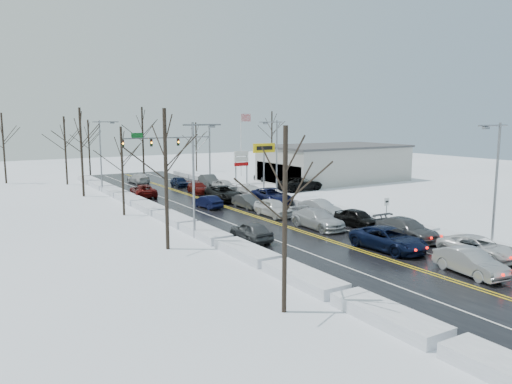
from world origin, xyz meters
TOP-DOWN VIEW (x-y plane):
  - ground at (0.00, 0.00)m, footprint 160.00×160.00m
  - road_surface at (0.00, 2.00)m, footprint 14.00×84.00m
  - snow_bank_left at (-7.60, 2.00)m, footprint 1.88×72.00m
  - snow_bank_right at (7.60, 2.00)m, footprint 1.88×72.00m
  - traffic_signal_mast at (3.45, 27.99)m, footprint 13.28×0.39m
  - tires_plus_sign at (10.50, 15.99)m, footprint 3.20×0.34m
  - used_vehicles_sign at (10.50, 22.00)m, footprint 2.20×0.22m
  - speed_limit_sign at (8.20, -8.00)m, footprint 0.55×0.09m
  - flagpole at (15.17, 30.00)m, footprint 1.87×1.20m
  - dealership_building at (23.98, 18.00)m, footprint 20.40×12.40m
  - streetlight_se at (8.30, -18.00)m, footprint 3.20×0.25m
  - streetlight_ne at (8.30, 10.00)m, footprint 3.20×0.25m
  - streetlight_sw at (-8.30, -4.00)m, footprint 3.20×0.25m
  - streetlight_nw at (-8.30, 24.00)m, footprint 3.20×0.25m
  - tree_left_a at (-11.00, -20.00)m, footprint 3.60×3.60m
  - tree_left_b at (-11.50, -6.00)m, footprint 4.00×4.00m
  - tree_left_c at (-10.50, 8.00)m, footprint 3.40×3.40m
  - tree_left_d at (-11.20, 22.00)m, footprint 4.20×4.20m
  - tree_left_e at (-10.80, 34.00)m, footprint 3.80×3.80m
  - tree_far_a at (-18.00, 40.00)m, footprint 4.00×4.00m
  - tree_far_b at (-6.00, 41.00)m, footprint 3.60×3.60m
  - tree_far_c at (2.00, 39.00)m, footprint 4.40×4.40m
  - tree_far_d at (12.00, 40.50)m, footprint 3.40×3.40m
  - tree_far_e at (28.00, 41.00)m, footprint 4.20×4.20m
  - queued_car_1 at (1.83, -21.02)m, footprint 2.28×4.90m
  - queued_car_2 at (1.81, -14.45)m, footprint 3.01×5.98m
  - queued_car_3 at (1.90, -6.27)m, footprint 2.39×5.65m
  - queued_car_4 at (1.57, 0.07)m, footprint 1.96×4.86m
  - queued_car_5 at (1.62, 5.21)m, footprint 1.50×4.15m
  - queued_car_6 at (1.66, 10.42)m, footprint 3.25×6.26m
  - queued_car_7 at (1.58, 17.23)m, footprint 2.43×4.83m
  - queued_car_8 at (1.77, 23.53)m, footprint 1.84×4.16m
  - queued_car_10 at (5.42, -19.05)m, footprint 2.86×5.46m
  - queued_car_11 at (5.38, -12.90)m, footprint 2.33×5.60m
  - queued_car_12 at (5.22, -7.58)m, footprint 2.10×4.64m
  - queued_car_13 at (5.35, -2.22)m, footprint 2.02×4.82m
  - queued_car_14 at (5.32, 6.24)m, footprint 3.38×6.25m
  - queued_car_15 at (5.07, 9.95)m, footprint 2.42×5.27m
  - queued_car_16 at (5.24, 17.07)m, footprint 2.03×4.39m
  - queued_car_17 at (5.44, 22.11)m, footprint 2.25×4.99m
  - oncoming_car_0 at (-1.90, 7.33)m, footprint 1.86×4.15m
  - oncoming_car_1 at (-5.28, 17.83)m, footprint 3.19×5.70m
  - oncoming_car_2 at (-1.81, 30.11)m, footprint 2.35×5.04m
  - oncoming_car_3 at (-5.12, -6.98)m, footprint 1.93×4.51m
  - parked_car_0 at (13.83, 12.48)m, footprint 6.31×3.13m
  - parked_car_1 at (17.00, 15.39)m, footprint 2.43×4.80m
  - parked_car_2 at (14.89, 23.15)m, footprint 2.14×4.33m

SIDE VIEW (x-z plane):
  - ground at x=0.00m, z-range 0.00..0.00m
  - snow_bank_left at x=-7.60m, z-range -0.32..0.32m
  - snow_bank_right at x=7.60m, z-range -0.32..0.32m
  - queued_car_1 at x=1.83m, z-range -0.78..0.78m
  - queued_car_2 at x=1.81m, z-range -0.81..0.81m
  - queued_car_3 at x=1.90m, z-range -0.81..0.81m
  - queued_car_4 at x=1.57m, z-range -0.83..0.83m
  - queued_car_5 at x=1.62m, z-range -0.68..0.68m
  - queued_car_6 at x=1.66m, z-range -0.84..0.84m
  - queued_car_7 at x=1.58m, z-range -0.67..0.67m
  - queued_car_8 at x=1.77m, z-range -0.70..0.70m
  - queued_car_10 at x=5.42m, z-range -0.73..0.73m
  - queued_car_11 at x=5.38m, z-range -0.81..0.81m
  - queued_car_12 at x=5.22m, z-range -0.77..0.77m
  - queued_car_13 at x=5.35m, z-range -0.77..0.77m
  - queued_car_14 at x=5.32m, z-range -0.83..0.83m
  - queued_car_15 at x=5.07m, z-range -0.75..0.75m
  - queued_car_16 at x=5.24m, z-range -0.73..0.73m
  - queued_car_17 at x=5.44m, z-range -0.79..0.79m
  - oncoming_car_0 at x=-1.90m, z-range -0.66..0.66m
  - oncoming_car_1 at x=-5.28m, z-range -0.75..0.75m
  - oncoming_car_2 at x=-1.81m, z-range -0.71..0.71m
  - oncoming_car_3 at x=-5.12m, z-range -0.76..0.76m
  - parked_car_0 at x=13.83m, z-range -0.86..0.86m
  - parked_car_1 at x=17.00m, z-range -0.67..0.67m
  - parked_car_2 at x=14.89m, z-range -0.71..0.71m
  - road_surface at x=0.00m, z-range 0.00..0.01m
  - speed_limit_sign at x=8.20m, z-range 0.46..2.81m
  - dealership_building at x=23.98m, z-range 0.01..5.31m
  - used_vehicles_sign at x=10.50m, z-range 0.99..5.64m
  - tires_plus_sign at x=10.50m, z-range 1.99..7.99m
  - streetlight_se at x=8.30m, z-range 0.81..9.81m
  - streetlight_ne at x=8.30m, z-range 0.81..9.81m
  - streetlight_sw at x=-8.30m, z-range 0.81..9.81m
  - streetlight_nw at x=-8.30m, z-range 0.81..9.81m
  - traffic_signal_mast at x=3.45m, z-range 1.48..9.48m
  - flagpole at x=15.17m, z-range 0.93..10.93m
  - tree_left_c at x=-10.50m, z-range 1.69..10.19m
  - tree_far_d at x=12.00m, z-range 1.69..10.19m
  - tree_left_a at x=-11.00m, z-range 1.79..10.79m
  - tree_far_b at x=-6.00m, z-range 1.79..10.79m
  - tree_left_e at x=-10.80m, z-range 1.89..11.39m
  - tree_left_b at x=-11.50m, z-range 1.99..11.99m
  - tree_far_a at x=-18.00m, z-range 1.99..11.99m
  - tree_left_d at x=-11.20m, z-range 2.08..12.58m
  - tree_far_e at x=28.00m, z-range 2.08..12.58m
  - tree_far_c at x=2.00m, z-range 2.18..13.18m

